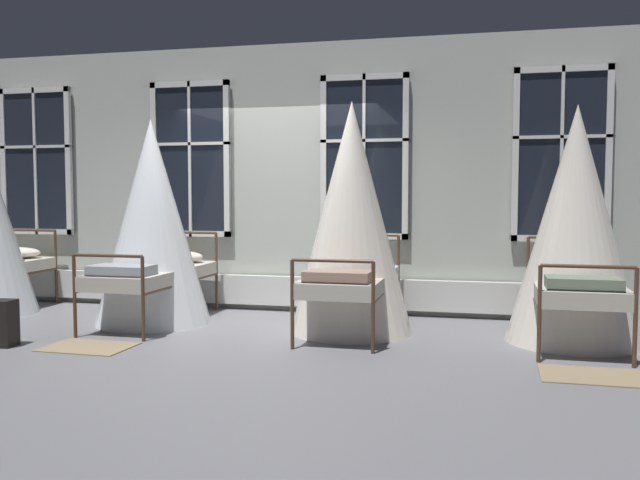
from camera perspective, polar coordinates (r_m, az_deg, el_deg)
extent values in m
plane|color=slate|center=(7.30, -6.46, -7.43)|extent=(21.66, 21.66, 0.00)
cube|color=#B2B7AD|center=(8.35, -3.65, 5.23)|extent=(11.19, 0.10, 3.26)
cube|color=black|center=(9.76, -22.96, 6.16)|extent=(1.05, 0.02, 1.94)
cube|color=silver|center=(9.76, -22.82, 0.67)|extent=(1.05, 0.06, 0.07)
cube|color=silver|center=(9.84, -23.10, 11.60)|extent=(1.05, 0.06, 0.07)
cube|color=silver|center=(10.05, -25.23, 6.02)|extent=(0.07, 0.06, 1.94)
cube|color=silver|center=(9.48, -20.55, 6.30)|extent=(0.07, 0.06, 1.94)
cube|color=silver|center=(9.76, -22.96, 6.16)|extent=(0.04, 0.06, 1.94)
cube|color=silver|center=(9.77, -22.99, 7.30)|extent=(1.05, 0.06, 0.04)
cube|color=black|center=(8.64, -10.95, 6.73)|extent=(1.05, 0.02, 1.94)
cube|color=silver|center=(8.65, -10.88, 0.54)|extent=(1.05, 0.06, 0.07)
cube|color=silver|center=(8.74, -11.03, 12.86)|extent=(1.05, 0.06, 0.07)
cube|color=silver|center=(8.86, -13.87, 6.62)|extent=(0.07, 0.06, 1.94)
cube|color=silver|center=(8.46, -7.90, 6.83)|extent=(0.07, 0.06, 1.94)
cube|color=silver|center=(8.64, -10.95, 6.73)|extent=(0.04, 0.06, 1.94)
cube|color=silver|center=(8.66, -10.97, 8.02)|extent=(1.05, 0.06, 0.04)
cube|color=black|center=(8.00, 3.76, 7.04)|extent=(1.05, 0.02, 1.94)
cube|color=silver|center=(8.01, 3.74, 0.34)|extent=(1.05, 0.06, 0.07)
cube|color=silver|center=(8.11, 3.79, 13.65)|extent=(1.05, 0.06, 0.07)
cube|color=silver|center=(8.10, 0.32, 7.01)|extent=(0.07, 0.06, 1.94)
cube|color=silver|center=(7.94, 7.28, 7.04)|extent=(0.07, 0.06, 1.94)
cube|color=silver|center=(8.00, 3.76, 7.04)|extent=(0.04, 0.06, 1.94)
cube|color=silver|center=(8.02, 3.77, 8.42)|extent=(1.05, 0.06, 0.04)
cube|color=black|center=(7.95, 19.81, 6.85)|extent=(1.05, 0.02, 1.94)
cube|color=silver|center=(7.95, 19.66, 0.11)|extent=(1.05, 0.06, 0.07)
cube|color=silver|center=(8.06, 19.96, 13.50)|extent=(1.05, 0.06, 0.07)
cube|color=silver|center=(7.91, 16.26, 6.94)|extent=(0.07, 0.06, 1.94)
cube|color=silver|center=(8.02, 23.31, 6.74)|extent=(0.07, 0.06, 1.94)
cube|color=silver|center=(7.95, 19.81, 6.85)|extent=(0.04, 0.06, 1.94)
cube|color=silver|center=(7.96, 19.84, 8.24)|extent=(1.05, 0.06, 0.04)
cube|color=silver|center=(8.31, -3.87, -4.30)|extent=(7.23, 0.10, 0.36)
cylinder|color=#4C3323|center=(9.97, -25.06, -1.97)|extent=(0.04, 0.04, 0.96)
cylinder|color=#4C3323|center=(9.52, -21.50, -2.13)|extent=(0.04, 0.04, 0.96)
cylinder|color=#4C3323|center=(8.79, -24.90, -2.83)|extent=(0.03, 1.83, 0.03)
cylinder|color=#4C3323|center=(9.70, -23.40, 0.77)|extent=(0.75, 0.03, 0.03)
ellipsoid|color=silver|center=(9.53, -24.21, -0.99)|extent=(0.58, 0.40, 0.14)
cylinder|color=#4C3323|center=(8.70, -13.36, -2.51)|extent=(0.04, 0.04, 0.96)
cylinder|color=#4C3323|center=(8.38, -8.79, -2.68)|extent=(0.04, 0.04, 0.96)
cylinder|color=#4C3323|center=(7.14, -20.11, -4.51)|extent=(0.04, 0.04, 0.83)
cylinder|color=#4C3323|center=(6.75, -14.80, -4.87)|extent=(0.04, 0.04, 0.83)
cylinder|color=#4C3323|center=(7.90, -16.40, -3.34)|extent=(0.05, 1.83, 0.03)
cylinder|color=#4C3323|center=(7.55, -11.46, -3.58)|extent=(0.05, 1.83, 0.03)
cylinder|color=#4C3323|center=(8.50, -11.16, 0.62)|extent=(0.75, 0.04, 0.03)
cylinder|color=#4C3323|center=(6.89, -17.60, -1.28)|extent=(0.75, 0.04, 0.03)
cube|color=#B7B2A3|center=(7.71, -14.00, -2.90)|extent=(0.79, 1.86, 0.15)
ellipsoid|color=beige|center=(8.30, -11.83, -1.40)|extent=(0.59, 0.41, 0.14)
cube|color=#8C939E|center=(7.13, -16.48, -2.47)|extent=(0.63, 0.37, 0.10)
cone|color=white|center=(7.67, -14.07, 1.53)|extent=(1.27, 1.27, 2.26)
cylinder|color=#4C3323|center=(7.96, 1.27, -2.98)|extent=(0.04, 0.04, 0.96)
cylinder|color=#4C3323|center=(7.83, 6.65, -3.11)|extent=(0.04, 0.04, 0.96)
cylinder|color=#4C3323|center=(6.21, -2.37, -5.51)|extent=(0.04, 0.04, 0.83)
cylinder|color=#4C3323|center=(6.05, 4.52, -5.76)|extent=(0.04, 0.04, 0.83)
cylinder|color=#4C3323|center=(7.08, -0.32, -4.00)|extent=(0.05, 1.83, 0.03)
cylinder|color=#4C3323|center=(6.93, 5.73, -4.18)|extent=(0.05, 1.83, 0.03)
cylinder|color=#4C3323|center=(7.84, 3.95, 0.43)|extent=(0.75, 0.04, 0.03)
cylinder|color=#4C3323|center=(6.06, 1.03, -1.78)|extent=(0.75, 0.04, 0.03)
cube|color=#B7B2A3|center=(6.99, 2.67, -3.48)|extent=(0.79, 1.86, 0.15)
ellipsoid|color=silver|center=(7.63, 3.64, -1.77)|extent=(0.58, 0.40, 0.14)
cube|color=gray|center=(6.33, 1.55, -3.09)|extent=(0.63, 0.36, 0.10)
cone|color=silver|center=(6.93, 2.69, 1.93)|extent=(1.27, 1.27, 2.38)
cylinder|color=#4C3323|center=(7.81, 17.21, -3.28)|extent=(0.04, 0.04, 0.96)
cylinder|color=#4C3323|center=(7.89, 22.67, -3.33)|extent=(0.04, 0.04, 0.96)
cylinder|color=#4C3323|center=(6.01, 18.13, -6.00)|extent=(0.04, 0.04, 0.83)
cylinder|color=#4C3323|center=(6.11, 25.21, -6.01)|extent=(0.04, 0.04, 0.83)
cylinder|color=#4C3323|center=(6.91, 17.61, -4.37)|extent=(0.06, 1.83, 0.03)
cylinder|color=#4C3323|center=(6.99, 23.78, -4.42)|extent=(0.06, 1.83, 0.03)
cylinder|color=#4C3323|center=(7.80, 20.03, 0.19)|extent=(0.75, 0.04, 0.03)
cylinder|color=#4C3323|center=(5.99, 21.80, -2.11)|extent=(0.75, 0.04, 0.03)
cube|color=#B7B2A3|center=(6.93, 20.73, -3.78)|extent=(0.80, 1.87, 0.15)
ellipsoid|color=#B7B2A3|center=(7.58, 20.17, -2.03)|extent=(0.59, 0.41, 0.14)
cube|color=slate|center=(6.27, 21.44, -3.41)|extent=(0.63, 0.37, 0.10)
cone|color=silver|center=(6.88, 20.85, 1.26)|extent=(1.27, 1.27, 2.29)
cube|color=#8E7A5B|center=(6.70, -19.08, -8.58)|extent=(0.81, 0.58, 0.01)
cube|color=#8E7A5B|center=(5.78, 22.13, -10.63)|extent=(0.81, 0.57, 0.01)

